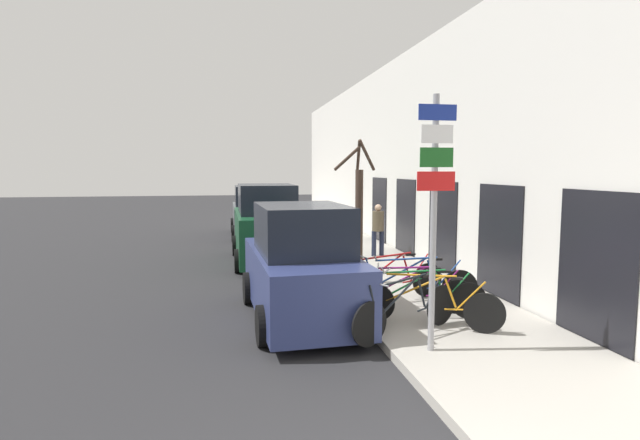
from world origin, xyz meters
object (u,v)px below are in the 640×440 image
object	(u,v)px
bicycle_1	(428,304)
bicycle_3	(413,292)
signpost	(434,206)
street_tree	(359,217)
parked_car_0	(301,268)
pedestrian_near	(378,226)
bicycle_2	(421,297)
parked_car_1	(266,227)
bicycle_4	(413,285)
parked_car_2	(254,213)
bicycle_0	(407,311)
bicycle_5	(392,281)

from	to	relation	value
bicycle_1	bicycle_3	xyz separation A→B (m)	(0.06, 0.88, -0.02)
bicycle_1	bicycle_3	distance (m)	0.88
signpost	street_tree	bearing A→B (deg)	88.85
bicycle_3	parked_car_0	world-z (taller)	parked_car_0
pedestrian_near	street_tree	world-z (taller)	street_tree
bicycle_2	parked_car_1	distance (m)	7.09
bicycle_2	parked_car_0	distance (m)	2.25
signpost	bicycle_2	size ratio (longest dim) A/B	1.59
bicycle_4	parked_car_1	xyz separation A→B (m)	(-2.39, 5.92, 0.51)
bicycle_2	bicycle_3	size ratio (longest dim) A/B	1.08
signpost	bicycle_3	distance (m)	2.66
parked_car_0	parked_car_2	distance (m)	11.89
bicycle_3	bicycle_4	xyz separation A→B (m)	(0.14, 0.37, 0.04)
parked_car_0	pedestrian_near	world-z (taller)	parked_car_0
bicycle_1	parked_car_0	distance (m)	2.41
parked_car_2	signpost	bearing A→B (deg)	-82.72
signpost	parked_car_2	size ratio (longest dim) A/B	0.80
bicycle_3	bicycle_4	bearing A→B (deg)	-3.23
bicycle_3	pedestrian_near	distance (m)	6.14
parked_car_0	parked_car_2	xyz separation A→B (m)	(-0.24, 11.89, -0.02)
signpost	parked_car_1	distance (m)	8.51
signpost	street_tree	xyz separation A→B (m)	(0.09, 4.52, -0.59)
pedestrian_near	bicycle_4	bearing A→B (deg)	-113.50
signpost	bicycle_0	distance (m)	1.89
bicycle_3	parked_car_1	distance (m)	6.71
street_tree	bicycle_2	bearing A→B (deg)	-83.20
signpost	bicycle_1	bearing A→B (deg)	69.67
bicycle_1	bicycle_4	xyz separation A→B (m)	(0.21, 1.25, 0.02)
bicycle_2	bicycle_5	distance (m)	1.24
bicycle_1	parked_car_2	bearing A→B (deg)	41.87
parked_car_1	street_tree	distance (m)	4.21
pedestrian_near	street_tree	bearing A→B (deg)	-127.31
bicycle_2	parked_car_2	world-z (taller)	parked_car_2
bicycle_4	parked_car_2	xyz separation A→B (m)	(-2.43, 11.93, 0.40)
bicycle_0	parked_car_0	bearing A→B (deg)	14.53
bicycle_3	parked_car_0	distance (m)	2.14
bicycle_1	pedestrian_near	world-z (taller)	pedestrian_near
bicycle_0	bicycle_2	size ratio (longest dim) A/B	0.91
bicycle_3	parked_car_1	bearing A→B (deg)	37.39
bicycle_2	parked_car_1	size ratio (longest dim) A/B	0.52
bicycle_3	parked_car_2	size ratio (longest dim) A/B	0.46
bicycle_2	pedestrian_near	distance (m)	6.54
bicycle_0	bicycle_2	xyz separation A→B (m)	(0.55, 0.81, -0.02)
bicycle_0	signpost	bearing A→B (deg)	160.57
bicycle_3	street_tree	bearing A→B (deg)	25.77
bicycle_4	pedestrian_near	bearing A→B (deg)	-1.84
pedestrian_near	bicycle_2	bearing A→B (deg)	-113.57
pedestrian_near	bicycle_1	bearing A→B (deg)	-113.33
parked_car_0	parked_car_1	distance (m)	5.89
parked_car_1	parked_car_2	distance (m)	6.01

